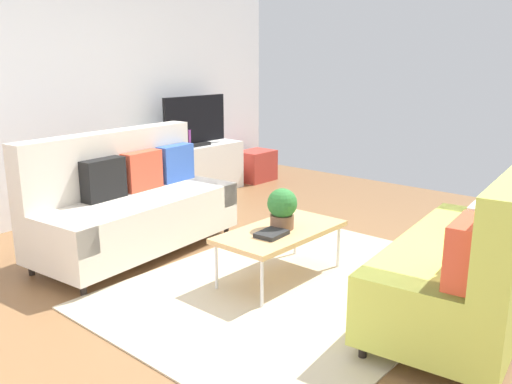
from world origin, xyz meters
TOP-DOWN VIEW (x-y plane):
  - ground_plane at (0.00, 0.00)m, footprint 7.68×7.68m
  - wall_far at (0.00, 2.80)m, footprint 6.40×0.12m
  - area_rug at (0.10, -0.33)m, footprint 2.90×2.20m
  - couch_beige at (-0.24, 1.29)m, footprint 1.98×1.03m
  - couch_green at (0.44, -1.55)m, footprint 1.98×1.05m
  - coffee_table at (0.15, -0.13)m, footprint 1.10×0.56m
  - tv_console at (1.60, 2.46)m, footprint 1.40×0.44m
  - tv at (1.60, 2.44)m, footprint 1.00×0.20m
  - storage_trunk at (2.70, 2.36)m, footprint 0.52×0.40m
  - potted_plant at (0.18, -0.12)m, footprint 0.24×0.24m
  - table_book_0 at (-0.02, -0.18)m, footprint 0.25×0.20m
  - vase_0 at (1.02, 2.51)m, footprint 0.11×0.11m
  - vase_1 at (1.19, 2.51)m, footprint 0.11×0.11m
  - bottle_0 at (1.37, 2.42)m, footprint 0.06×0.06m
  - bottle_1 at (1.48, 2.42)m, footprint 0.04×0.04m

SIDE VIEW (x-z plane):
  - ground_plane at x=0.00m, z-range 0.00..0.00m
  - area_rug at x=0.10m, z-range 0.00..0.01m
  - storage_trunk at x=2.70m, z-range 0.00..0.44m
  - tv_console at x=1.60m, z-range 0.00..0.64m
  - coffee_table at x=0.15m, z-range 0.18..0.60m
  - table_book_0 at x=-0.02m, z-range 0.42..0.45m
  - couch_green at x=0.44m, z-range -0.10..1.00m
  - couch_beige at x=-0.24m, z-range -0.10..1.00m
  - potted_plant at x=0.18m, z-range 0.43..0.76m
  - bottle_0 at x=1.37m, z-range 0.64..0.80m
  - vase_1 at x=1.19m, z-range 0.64..0.81m
  - vase_0 at x=1.02m, z-range 0.64..0.83m
  - bottle_1 at x=1.48m, z-range 0.64..0.86m
  - tv at x=1.60m, z-range 0.63..1.27m
  - wall_far at x=0.00m, z-range 0.00..2.90m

